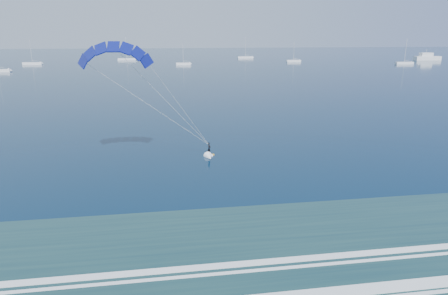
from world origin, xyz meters
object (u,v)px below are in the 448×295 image
motor_yacht (427,57)px  sailboat_2 (127,59)px  sailboat_5 (293,61)px  kitesurfer_rig (165,100)px  sailboat_3 (183,64)px  sailboat_4 (245,57)px  sailboat_1 (32,63)px  sailboat_6 (404,63)px

motor_yacht → sailboat_2: (-180.24, 27.84, -1.07)m
motor_yacht → sailboat_5: bearing=-177.8°
kitesurfer_rig → sailboat_3: size_ratio=1.59×
kitesurfer_rig → sailboat_4: bearing=75.8°
kitesurfer_rig → sailboat_1: bearing=110.6°
motor_yacht → sailboat_4: (-104.97, 36.23, -1.07)m
sailboat_1 → sailboat_3: (77.63, -14.73, -0.01)m
motor_yacht → sailboat_6: size_ratio=1.25×
kitesurfer_rig → motor_yacht: 240.01m
sailboat_6 → motor_yacht: bearing=40.8°
sailboat_2 → sailboat_1: bearing=-147.3°
motor_yacht → sailboat_6: (-32.59, -28.17, -1.07)m
sailboat_1 → sailboat_4: sailboat_4 is taller
sailboat_5 → sailboat_2: bearing=161.8°
sailboat_2 → sailboat_4: size_ratio=1.03×
sailboat_3 → kitesurfer_rig: bearing=-93.8°
sailboat_1 → sailboat_4: size_ratio=0.95×
sailboat_4 → sailboat_6: size_ratio=1.06×
kitesurfer_rig → sailboat_4: 222.45m
motor_yacht → sailboat_3: bearing=-173.7°
sailboat_1 → sailboat_3: sailboat_1 is taller
sailboat_1 → sailboat_4: (121.11, 37.81, 0.00)m
sailboat_2 → sailboat_6: size_ratio=1.09×
sailboat_1 → sailboat_2: (45.84, 29.42, 0.01)m
sailboat_2 → sailboat_3: size_ratio=1.34×
sailboat_1 → sailboat_4: bearing=17.3°
sailboat_2 → sailboat_6: 157.91m
sailboat_2 → kitesurfer_rig: bearing=-84.2°
motor_yacht → sailboat_4: 111.05m
sailboat_2 → sailboat_3: (31.79, -44.15, -0.02)m
sailboat_2 → sailboat_4: bearing=6.4°
motor_yacht → kitesurfer_rig: bearing=-131.6°
sailboat_3 → sailboat_5: 64.50m
sailboat_6 → sailboat_1: bearing=172.2°
sailboat_5 → sailboat_6: sailboat_6 is taller
sailboat_1 → sailboat_6: sailboat_6 is taller
sailboat_2 → sailboat_4: sailboat_2 is taller
kitesurfer_rig → sailboat_2: 208.36m
kitesurfer_rig → sailboat_6: bearing=50.0°
sailboat_1 → sailboat_3: 79.01m
sailboat_3 → sailboat_4: bearing=50.4°
sailboat_1 → sailboat_2: sailboat_2 is taller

